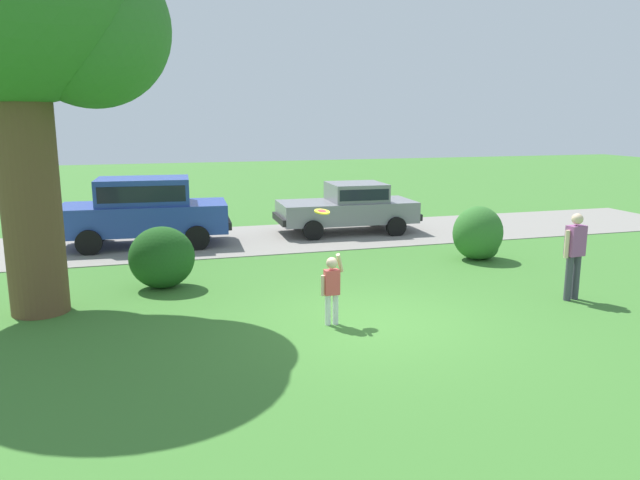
{
  "coord_description": "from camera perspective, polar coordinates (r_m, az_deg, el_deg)",
  "views": [
    {
      "loc": [
        -3.79,
        -9.51,
        3.56
      ],
      "look_at": [
        -0.38,
        2.07,
        1.1
      ],
      "focal_mm": 33.79,
      "sensor_mm": 36.0,
      "label": 1
    }
  ],
  "objects": [
    {
      "name": "shrub_near_tree",
      "position": [
        13.14,
        -14.74,
        -1.61
      ],
      "size": [
        1.37,
        1.1,
        1.32
      ],
      "color": "#1E511C",
      "rests_on": "ground"
    },
    {
      "name": "parked_suv",
      "position": [
        17.55,
        -16.29,
        2.92
      ],
      "size": [
        4.8,
        2.31,
        1.92
      ],
      "color": "#28429E",
      "rests_on": "ground"
    },
    {
      "name": "child_thrower",
      "position": [
        10.44,
        1.13,
        -4.28
      ],
      "size": [
        0.46,
        0.26,
        1.29
      ],
      "color": "white",
      "rests_on": "ground"
    },
    {
      "name": "ground_plane",
      "position": [
        10.84,
        5.05,
        -7.7
      ],
      "size": [
        80.0,
        80.0,
        0.0
      ],
      "primitive_type": "plane",
      "color": "#3D752D"
    },
    {
      "name": "oak_tree_large",
      "position": [
        12.25,
        -26.46,
        18.71
      ],
      "size": [
        4.85,
        4.71,
        7.56
      ],
      "color": "brown",
      "rests_on": "ground"
    },
    {
      "name": "frisbee",
      "position": [
        10.72,
        0.19,
        2.71
      ],
      "size": [
        0.28,
        0.28,
        0.09
      ],
      "color": "yellow"
    },
    {
      "name": "shrub_centre_left",
      "position": [
        15.81,
        14.8,
        0.47
      ],
      "size": [
        1.3,
        1.14,
        1.37
      ],
      "color": "#33702B",
      "rests_on": "ground"
    },
    {
      "name": "parked_sedan",
      "position": [
        18.87,
        2.8,
        3.25
      ],
      "size": [
        4.46,
        2.21,
        1.56
      ],
      "color": "gray",
      "rests_on": "ground"
    },
    {
      "name": "driveway_strip",
      "position": [
        18.13,
        -4.04,
        0.2
      ],
      "size": [
        28.0,
        4.4,
        0.02
      ],
      "primitive_type": "cube",
      "color": "gray",
      "rests_on": "ground"
    },
    {
      "name": "adult_onlooker",
      "position": [
        12.82,
        22.97,
        -1.01
      ],
      "size": [
        0.53,
        0.27,
        1.74
      ],
      "color": "#3F3F4C",
      "rests_on": "ground"
    }
  ]
}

